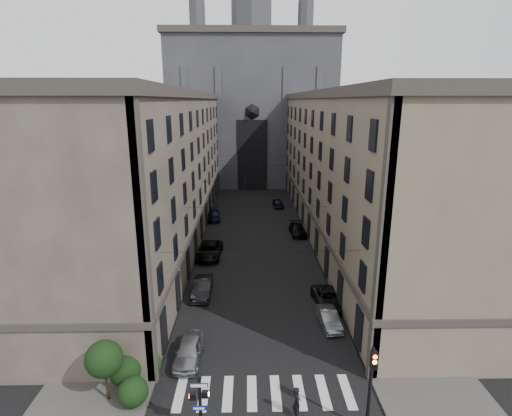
{
  "coord_description": "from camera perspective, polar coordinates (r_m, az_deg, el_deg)",
  "views": [
    {
      "loc": [
        -0.93,
        -16.09,
        17.72
      ],
      "look_at": [
        -0.32,
        13.37,
        9.74
      ],
      "focal_mm": 28.0,
      "sensor_mm": 36.0,
      "label": 1
    }
  ],
  "objects": [
    {
      "name": "car_left_midnear",
      "position": [
        38.41,
        -7.66,
        -11.18
      ],
      "size": [
        1.63,
        4.68,
        1.54
      ],
      "primitive_type": "imported",
      "rotation": [
        0.0,
        0.0,
        -0.0
      ],
      "color": "black",
      "rests_on": "ground"
    },
    {
      "name": "gothic_tower",
      "position": [
        91.05,
        -0.62,
        15.2
      ],
      "size": [
        35.0,
        23.0,
        58.0
      ],
      "color": "#2D2D33",
      "rests_on": "ground"
    },
    {
      "name": "car_left_near",
      "position": [
        30.08,
        -9.53,
        -19.42
      ],
      "size": [
        2.01,
        4.53,
        1.52
      ],
      "primitive_type": "imported",
      "rotation": [
        0.0,
        0.0,
        -0.05
      ],
      "color": "gray",
      "rests_on": "ground"
    },
    {
      "name": "car_right_far",
      "position": [
        68.38,
        3.15,
        0.7
      ],
      "size": [
        1.89,
        4.12,
        1.37
      ],
      "primitive_type": "imported",
      "rotation": [
        0.0,
        0.0,
        0.07
      ],
      "color": "black",
      "rests_on": "ground"
    },
    {
      "name": "shrub_cluster",
      "position": [
        27.56,
        -18.66,
        -21.05
      ],
      "size": [
        3.9,
        4.4,
        3.9
      ],
      "color": "black",
      "rests_on": "sidewalk_left"
    },
    {
      "name": "sidewalk_right",
      "position": [
        56.17,
        10.63,
        -3.43
      ],
      "size": [
        7.0,
        80.0,
        0.15
      ],
      "primitive_type": "cube",
      "color": "#383533",
      "rests_on": "ground"
    },
    {
      "name": "pedestrian",
      "position": [
        25.53,
        5.85,
        -25.88
      ],
      "size": [
        0.56,
        0.77,
        1.98
      ],
      "primitive_type": "imported",
      "rotation": [
        0.0,
        0.0,
        1.69
      ],
      "color": "black",
      "rests_on": "ground"
    },
    {
      "name": "pedestrian_signal_left",
      "position": [
        23.52,
        -8.02,
        -25.92
      ],
      "size": [
        1.02,
        0.38,
        4.0
      ],
      "color": "black",
      "rests_on": "ground"
    },
    {
      "name": "car_left_midfar",
      "position": [
        46.98,
        -6.66,
        -6.06
      ],
      "size": [
        2.95,
        5.92,
        1.61
      ],
      "primitive_type": "imported",
      "rotation": [
        0.0,
        0.0,
        -0.05
      ],
      "color": "black",
      "rests_on": "ground"
    },
    {
      "name": "tram_wires",
      "position": [
        52.78,
        -0.16,
        3.7
      ],
      "size": [
        14.0,
        60.0,
        0.43
      ],
      "color": "black",
      "rests_on": "ground"
    },
    {
      "name": "zebra_crossing",
      "position": [
        27.56,
        1.12,
        -24.85
      ],
      "size": [
        11.0,
        3.2,
        0.01
      ],
      "primitive_type": "cube",
      "color": "beige",
      "rests_on": "ground"
    },
    {
      "name": "car_right_midfar",
      "position": [
        54.59,
        5.96,
        -3.09
      ],
      "size": [
        2.2,
        4.96,
        1.42
      ],
      "primitive_type": "imported",
      "rotation": [
        0.0,
        0.0,
        0.04
      ],
      "color": "black",
      "rests_on": "ground"
    },
    {
      "name": "car_right_midnear",
      "position": [
        37.06,
        10.15,
        -12.54
      ],
      "size": [
        2.54,
        4.83,
        1.3
      ],
      "primitive_type": "imported",
      "rotation": [
        0.0,
        0.0,
        0.09
      ],
      "color": "black",
      "rests_on": "ground"
    },
    {
      "name": "car_left_far",
      "position": [
        61.19,
        -6.08,
        -1.09
      ],
      "size": [
        2.39,
        4.97,
        1.4
      ],
      "primitive_type": "imported",
      "rotation": [
        0.0,
        0.0,
        0.09
      ],
      "color": "black",
      "rests_on": "ground"
    },
    {
      "name": "traffic_light_right",
      "position": [
        23.99,
        16.12,
        -22.53
      ],
      "size": [
        0.34,
        0.5,
        5.2
      ],
      "color": "black",
      "rests_on": "ground"
    },
    {
      "name": "car_right_near",
      "position": [
        34.03,
        10.32,
        -15.24
      ],
      "size": [
        1.69,
        4.01,
        1.29
      ],
      "primitive_type": "imported",
      "rotation": [
        0.0,
        0.0,
        0.08
      ],
      "color": "slate",
      "rests_on": "ground"
    },
    {
      "name": "building_right",
      "position": [
        54.68,
        14.14,
        5.88
      ],
      "size": [
        13.6,
        60.6,
        18.85
      ],
      "color": "brown",
      "rests_on": "ground"
    },
    {
      "name": "sidewalk_left",
      "position": [
        55.83,
        -11.02,
        -3.57
      ],
      "size": [
        7.0,
        80.0,
        0.15
      ],
      "primitive_type": "cube",
      "color": "#383533",
      "rests_on": "ground"
    },
    {
      "name": "building_left",
      "position": [
        54.23,
        -14.59,
        5.78
      ],
      "size": [
        13.6,
        60.6,
        18.85
      ],
      "color": "#453C34",
      "rests_on": "ground"
    }
  ]
}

